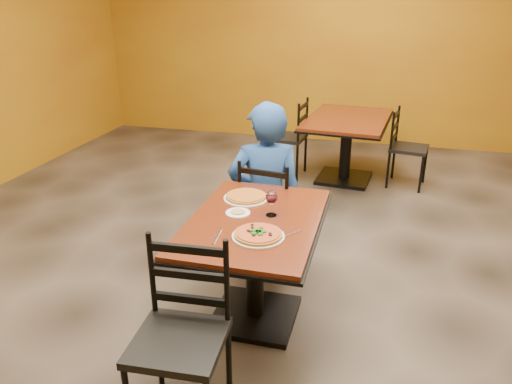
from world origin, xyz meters
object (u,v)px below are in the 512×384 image
(pizza_far, at_px, (246,196))
(chair_main_near, at_px, (179,343))
(table_main, at_px, (255,246))
(table_second, at_px, (347,134))
(plate_main, at_px, (258,236))
(diner, at_px, (266,178))
(wine_glass, at_px, (271,202))
(side_plate, at_px, (238,213))
(chair_second_right, at_px, (409,149))
(chair_second_left, at_px, (287,138))
(chair_main_far, at_px, (271,211))
(plate_far, at_px, (246,198))
(pizza_main, at_px, (258,234))

(pizza_far, bearing_deg, chair_main_near, -89.86)
(table_main, relative_size, chair_main_near, 1.27)
(table_second, bearing_deg, plate_main, -94.59)
(table_main, bearing_deg, diner, 99.92)
(wine_glass, bearing_deg, side_plate, -171.56)
(plate_main, xyz_separation_m, pizza_far, (-0.23, 0.53, 0.02))
(table_main, relative_size, chair_second_right, 1.40)
(table_second, bearing_deg, chair_second_left, 180.00)
(table_main, xyz_separation_m, diner, (-0.17, 1.00, 0.09))
(table_main, distance_m, chair_second_left, 2.88)
(chair_main_far, bearing_deg, chair_second_left, -74.86)
(plate_far, xyz_separation_m, wine_glass, (0.23, -0.22, 0.08))
(chair_main_far, xyz_separation_m, plate_main, (0.15, -1.00, 0.30))
(chair_main_near, relative_size, plate_main, 3.13)
(chair_second_right, relative_size, plate_far, 2.83)
(side_plate, distance_m, wine_glass, 0.23)
(table_main, distance_m, plate_main, 0.32)
(table_second, relative_size, diner, 1.09)
(table_second, xyz_separation_m, chair_main_far, (-0.40, -2.09, -0.10))
(chair_main_near, relative_size, pizza_main, 3.42)
(chair_main_near, bearing_deg, table_main, 77.73)
(table_main, height_order, side_plate, side_plate)
(chair_second_right, bearing_deg, plate_far, 164.65)
(chair_main_near, bearing_deg, plate_far, 86.47)
(chair_main_near, distance_m, wine_glass, 1.09)
(chair_second_right, xyz_separation_m, side_plate, (-1.16, -2.81, 0.32))
(chair_second_right, bearing_deg, pizza_far, 164.65)
(table_second, relative_size, chair_main_far, 1.53)
(chair_second_right, relative_size, pizza_main, 3.09)
(table_second, distance_m, pizza_far, 2.61)
(plate_main, height_order, wine_glass, wine_glass)
(chair_second_left, distance_m, diner, 1.88)
(plate_main, relative_size, side_plate, 1.94)
(diner, bearing_deg, table_main, 82.03)
(chair_second_left, distance_m, pizza_main, 3.14)
(chair_second_left, bearing_deg, table_second, 95.29)
(chair_second_left, height_order, plate_main, chair_second_left)
(chair_second_left, height_order, pizza_main, chair_second_left)
(table_second, height_order, plate_far, plate_far)
(table_main, bearing_deg, table_second, 83.39)
(table_main, bearing_deg, chair_main_near, -98.60)
(chair_second_right, distance_m, wine_glass, 2.96)
(plate_main, relative_size, pizza_far, 1.11)
(plate_far, bearing_deg, side_plate, -86.08)
(chair_second_right, relative_size, diner, 0.68)
(plate_far, distance_m, wine_glass, 0.33)
(chair_main_far, bearing_deg, table_main, 102.35)
(diner, height_order, pizza_main, diner)
(table_main, relative_size, table_second, 0.88)
(table_second, xyz_separation_m, chair_second_left, (-0.70, 0.00, -0.10))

